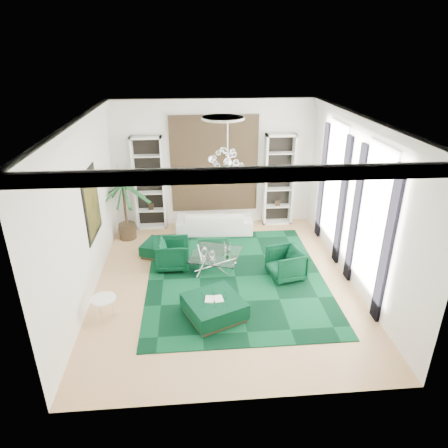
{
  "coord_description": "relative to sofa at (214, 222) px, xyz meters",
  "views": [
    {
      "loc": [
        -0.7,
        -8.09,
        5.15
      ],
      "look_at": [
        0.04,
        0.5,
        1.27
      ],
      "focal_mm": 32.0,
      "sensor_mm": 36.0,
      "label": 1
    }
  ],
  "objects": [
    {
      "name": "shelving_left",
      "position": [
        -1.9,
        0.52,
        1.07
      ],
      "size": [
        0.9,
        0.38,
        2.8
      ],
      "primitive_type": null,
      "color": "white",
      "rests_on": "floor"
    },
    {
      "name": "floor",
      "position": [
        0.05,
        -2.79,
        -0.34
      ],
      "size": [
        6.0,
        7.0,
        0.02
      ],
      "primitive_type": "cube",
      "color": "tan",
      "rests_on": "ground"
    },
    {
      "name": "window_near",
      "position": [
        3.04,
        -3.69,
        1.57
      ],
      "size": [
        0.03,
        1.1,
        2.9
      ],
      "primitive_type": "cube",
      "color": "white",
      "rests_on": "wall_right"
    },
    {
      "name": "curtain_near_b",
      "position": [
        3.01,
        -2.91,
        1.32
      ],
      "size": [
        0.07,
        0.3,
        3.25
      ],
      "primitive_type": "cube",
      "color": "black",
      "rests_on": "floor"
    },
    {
      "name": "side_table",
      "position": [
        -2.5,
        -4.0,
        -0.08
      ],
      "size": [
        0.57,
        0.57,
        0.49
      ],
      "primitive_type": "cylinder",
      "rotation": [
        0.0,
        0.0,
        0.14
      ],
      "color": "white",
      "rests_on": "floor"
    },
    {
      "name": "wall_back",
      "position": [
        0.05,
        0.72,
        1.57
      ],
      "size": [
        6.0,
        0.02,
        3.8
      ],
      "primitive_type": "cube",
      "color": "white",
      "rests_on": "ground"
    },
    {
      "name": "table_plant",
      "position": [
        0.18,
        -2.38,
        0.19
      ],
      "size": [
        0.14,
        0.12,
        0.24
      ],
      "primitive_type": "imported",
      "rotation": [
        0.0,
        0.0,
        -0.14
      ],
      "color": "#184E24",
      "rests_on": "coffee_table"
    },
    {
      "name": "chandelier",
      "position": [
        0.14,
        -2.59,
        2.52
      ],
      "size": [
        0.87,
        0.87,
        0.69
      ],
      "primitive_type": null,
      "rotation": [
        0.0,
        0.0,
        0.15
      ],
      "color": "white",
      "rests_on": "ceiling"
    },
    {
      "name": "rug",
      "position": [
        0.34,
        -2.63,
        -0.32
      ],
      "size": [
        4.2,
        5.0,
        0.02
      ],
      "primitive_type": "cube",
      "color": "black",
      "rests_on": "floor"
    },
    {
      "name": "curtain_far_a",
      "position": [
        3.01,
        -2.07,
        1.32
      ],
      "size": [
        0.07,
        0.3,
        3.25
      ],
      "primitive_type": "cube",
      "color": "black",
      "rests_on": "floor"
    },
    {
      "name": "palm",
      "position": [
        -2.54,
        -0.21,
        1.02
      ],
      "size": [
        1.88,
        1.88,
        2.69
      ],
      "primitive_type": null,
      "rotation": [
        0.0,
        0.0,
        0.13
      ],
      "color": "#184E24",
      "rests_on": "floor"
    },
    {
      "name": "tapestry",
      "position": [
        0.05,
        0.67,
        1.57
      ],
      "size": [
        2.5,
        0.06,
        2.8
      ],
      "primitive_type": "cube",
      "color": "black",
      "rests_on": "wall_back"
    },
    {
      "name": "ottoman_side",
      "position": [
        -1.56,
        -1.32,
        -0.15
      ],
      "size": [
        1.04,
        1.04,
        0.36
      ],
      "primitive_type": "cube",
      "rotation": [
        0.0,
        0.0,
        -0.36
      ],
      "color": "black",
      "rests_on": "floor"
    },
    {
      "name": "shelving_right",
      "position": [
        2.0,
        0.52,
        1.07
      ],
      "size": [
        0.9,
        0.38,
        2.8
      ],
      "primitive_type": null,
      "color": "white",
      "rests_on": "floor"
    },
    {
      "name": "wall_front",
      "position": [
        0.05,
        -6.3,
        1.57
      ],
      "size": [
        6.0,
        0.02,
        3.8
      ],
      "primitive_type": "cube",
      "color": "white",
      "rests_on": "ground"
    },
    {
      "name": "ceiling",
      "position": [
        0.05,
        -2.79,
        3.48
      ],
      "size": [
        6.0,
        7.0,
        0.02
      ],
      "primitive_type": "cube",
      "color": "white",
      "rests_on": "ground"
    },
    {
      "name": "crown_molding",
      "position": [
        0.05,
        -2.79,
        3.37
      ],
      "size": [
        6.0,
        7.0,
        0.18
      ],
      "primitive_type": null,
      "color": "white",
      "rests_on": "ceiling"
    },
    {
      "name": "ottoman_front",
      "position": [
        -0.27,
        -4.12,
        -0.11
      ],
      "size": [
        1.41,
        1.41,
        0.43
      ],
      "primitive_type": "cube",
      "rotation": [
        0.0,
        0.0,
        0.41
      ],
      "color": "black",
      "rests_on": "floor"
    },
    {
      "name": "book",
      "position": [
        -0.27,
        -4.12,
        0.11
      ],
      "size": [
        0.37,
        0.25,
        0.03
      ],
      "primitive_type": "cube",
      "color": "white",
      "rests_on": "ottoman_front"
    },
    {
      "name": "ceiling_medallion",
      "position": [
        0.05,
        -2.49,
        3.44
      ],
      "size": [
        0.9,
        0.9,
        0.05
      ],
      "primitive_type": "cylinder",
      "color": "white",
      "rests_on": "ceiling"
    },
    {
      "name": "painting",
      "position": [
        -2.92,
        -2.19,
        1.52
      ],
      "size": [
        0.04,
        1.3,
        1.6
      ],
      "primitive_type": "cube",
      "color": "black",
      "rests_on": "wall_left"
    },
    {
      "name": "window_far",
      "position": [
        3.04,
        -1.29,
        1.57
      ],
      "size": [
        0.03,
        1.1,
        2.9
      ],
      "primitive_type": "cube",
      "color": "white",
      "rests_on": "wall_right"
    },
    {
      "name": "curtain_near_a",
      "position": [
        3.01,
        -4.47,
        1.32
      ],
      "size": [
        0.07,
        0.3,
        3.25
      ],
      "primitive_type": "cube",
      "color": "black",
      "rests_on": "floor"
    },
    {
      "name": "sofa",
      "position": [
        0.0,
        0.0,
        0.0
      ],
      "size": [
        2.27,
        0.97,
        0.65
      ],
      "primitive_type": "imported",
      "rotation": [
        0.0,
        0.0,
        3.1
      ],
      "color": "white",
      "rests_on": "floor"
    },
    {
      "name": "armchair_right",
      "position": [
        1.55,
        -2.72,
        0.04
      ],
      "size": [
        0.97,
        0.95,
        0.74
      ],
      "primitive_type": "imported",
      "rotation": [
        0.0,
        0.0,
        -1.34
      ],
      "color": "black",
      "rests_on": "floor"
    },
    {
      "name": "wall_right",
      "position": [
        3.06,
        -2.79,
        1.57
      ],
      "size": [
        0.02,
        7.0,
        3.8
      ],
      "primitive_type": "cube",
      "color": "white",
      "rests_on": "ground"
    },
    {
      "name": "coffee_table",
      "position": [
        -0.11,
        -2.14,
        -0.13
      ],
      "size": [
        1.46,
        1.46,
        0.4
      ],
      "primitive_type": null,
      "rotation": [
        0.0,
        0.0,
        -0.31
      ],
      "color": "white",
      "rests_on": "floor"
    },
    {
      "name": "armchair_left",
      "position": [
        -1.17,
        -2.01,
        0.05
      ],
      "size": [
        0.83,
        0.81,
        0.75
      ],
      "primitive_type": "imported",
      "rotation": [
        0.0,
        0.0,
        1.56
      ],
      "color": "black",
      "rests_on": "floor"
    },
    {
      "name": "curtain_far_b",
      "position": [
        3.01,
        -0.51,
        1.32
      ],
      "size": [
        0.07,
        0.3,
        3.25
      ],
      "primitive_type": "cube",
      "color": "black",
      "rests_on": "floor"
    },
    {
      "name": "wall_left",
      "position": [
        -2.96,
        -2.79,
        1.57
      ],
      "size": [
        0.02,
        7.0,
        3.8
      ],
      "primitive_type": "cube",
      "color": "white",
      "rests_on": "ground"
    }
  ]
}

